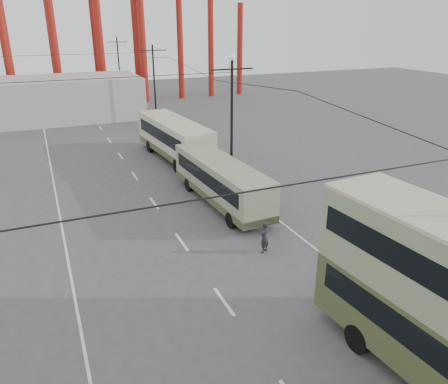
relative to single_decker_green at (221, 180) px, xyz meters
name	(u,v)px	position (x,y,z in m)	size (l,w,h in m)	color
ground	(291,355)	(-3.14, -14.18, -1.66)	(160.00, 160.00, 0.00)	#464648
road_markings	(143,185)	(-4.00, 5.52, -1.66)	(12.52, 120.00, 0.01)	silver
lamp_post_mid	(232,120)	(2.46, 3.82, 3.01)	(3.20, 0.44, 9.32)	black
lamp_post_far	(154,83)	(2.46, 25.82, 3.01)	(3.20, 0.44, 9.32)	black
lamp_post_distant	(119,66)	(2.46, 47.82, 3.01)	(3.20, 0.44, 9.32)	black
fairground_shed	(48,99)	(-9.14, 32.82, 0.84)	(22.00, 10.00, 5.00)	#AFB0AA
single_decker_green	(221,180)	(0.00, 0.00, 0.00)	(3.00, 10.55, 2.95)	gray
single_decker_cream	(174,138)	(0.16, 10.93, 0.27)	(3.77, 11.26, 3.44)	#B9B594
pedestrian	(264,237)	(-0.45, -6.96, -0.78)	(0.64, 0.42, 1.76)	#222227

